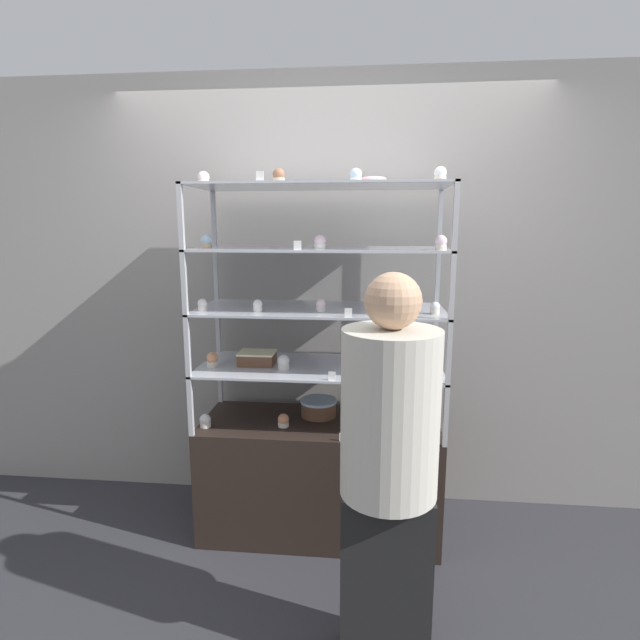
{
  "coord_description": "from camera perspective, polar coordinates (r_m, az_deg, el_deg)",
  "views": [
    {
      "loc": [
        0.26,
        -2.61,
        1.72
      ],
      "look_at": [
        0.0,
        0.0,
        1.23
      ],
      "focal_mm": 28.0,
      "sensor_mm": 36.0,
      "label": 1
    }
  ],
  "objects": [
    {
      "name": "ground_plane",
      "position": [
        3.14,
        0.0,
        -22.58
      ],
      "size": [
        20.0,
        20.0,
        0.0
      ],
      "primitive_type": "plane",
      "color": "#2D2D33"
    },
    {
      "name": "back_wall",
      "position": [
        3.06,
        0.77,
        2.79
      ],
      "size": [
        8.0,
        0.05,
        2.6
      ],
      "color": "gray",
      "rests_on": "ground_plane"
    },
    {
      "name": "display_base",
      "position": [
        2.97,
        0.0,
        -17.32
      ],
      "size": [
        1.31,
        0.54,
        0.65
      ],
      "color": "black",
      "rests_on": "ground_plane"
    },
    {
      "name": "display_riser_lower",
      "position": [
        2.73,
        0.0,
        -5.65
      ],
      "size": [
        1.31,
        0.54,
        0.32
      ],
      "color": "#B7B7BC",
      "rests_on": "display_base"
    },
    {
      "name": "display_riser_middle",
      "position": [
        2.66,
        0.0,
        0.96
      ],
      "size": [
        1.31,
        0.54,
        0.32
      ],
      "color": "#B7B7BC",
      "rests_on": "display_riser_lower"
    },
    {
      "name": "display_riser_upper",
      "position": [
        2.63,
        0.0,
        7.85
      ],
      "size": [
        1.31,
        0.54,
        0.32
      ],
      "color": "#B7B7BC",
      "rests_on": "display_riser_middle"
    },
    {
      "name": "display_riser_top",
      "position": [
        2.63,
        0.0,
        14.81
      ],
      "size": [
        1.31,
        0.54,
        0.32
      ],
      "color": "#B7B7BC",
      "rests_on": "display_riser_upper"
    },
    {
      "name": "layer_cake_centerpiece",
      "position": [
        2.89,
        -0.16,
        -9.97
      ],
      "size": [
        0.21,
        0.21,
        0.1
      ],
      "color": "brown",
      "rests_on": "display_base"
    },
    {
      "name": "sheet_cake_frosted",
      "position": [
        2.77,
        -7.2,
        -4.32
      ],
      "size": [
        0.2,
        0.15,
        0.07
      ],
      "color": "brown",
      "rests_on": "display_riser_lower"
    },
    {
      "name": "cupcake_0",
      "position": [
        2.82,
        -12.97,
        -11.18
      ],
      "size": [
        0.06,
        0.06,
        0.07
      ],
      "color": "white",
      "rests_on": "display_base"
    },
    {
      "name": "cupcake_1",
      "position": [
        2.76,
        -4.21,
        -11.39
      ],
      "size": [
        0.06,
        0.06,
        0.07
      ],
      "color": "white",
      "rests_on": "display_base"
    },
    {
      "name": "cupcake_2",
      "position": [
        2.75,
        3.97,
        -11.48
      ],
      "size": [
        0.06,
        0.06,
        0.07
      ],
      "color": "beige",
      "rests_on": "display_base"
    },
    {
      "name": "cupcake_3",
      "position": [
        2.72,
        12.66,
        -11.98
      ],
      "size": [
        0.06,
        0.06,
        0.07
      ],
      "color": "white",
      "rests_on": "display_base"
    },
    {
      "name": "price_tag_0",
      "position": [
        2.59,
        2.63,
        -13.23
      ],
      "size": [
        0.04,
        0.0,
        0.04
      ],
      "color": "white",
      "rests_on": "display_base"
    },
    {
      "name": "cupcake_4",
      "position": [
        2.77,
        -12.19,
        -4.45
      ],
      "size": [
        0.06,
        0.06,
        0.08
      ],
      "color": "beige",
      "rests_on": "display_riser_lower"
    },
    {
      "name": "cupcake_5",
      "position": [
        2.67,
        -4.19,
        -4.86
      ],
      "size": [
        0.06,
        0.06,
        0.08
      ],
      "color": "white",
      "rests_on": "display_riser_lower"
    },
    {
      "name": "cupcake_6",
      "position": [
        2.58,
        4.15,
        -5.41
      ],
      "size": [
        0.06,
        0.06,
        0.08
      ],
      "color": "white",
      "rests_on": "display_riser_lower"
    },
    {
      "name": "cupcake_7",
      "position": [
        2.6,
        12.92,
        -5.51
      ],
      "size": [
        0.06,
        0.06,
        0.08
      ],
      "color": "beige",
      "rests_on": "display_riser_lower"
    },
    {
      "name": "price_tag_1",
      "position": [
        2.48,
        1.37,
        -6.42
      ],
      "size": [
        0.04,
        0.0,
        0.04
      ],
      "color": "white",
      "rests_on": "display_riser_lower"
    },
    {
      "name": "cupcake_8",
      "position": [
        2.65,
        -13.29,
        1.68
      ],
      "size": [
        0.05,
        0.05,
        0.06
      ],
      "color": "white",
      "rests_on": "display_riser_middle"
    },
    {
      "name": "cupcake_9",
      "position": [
        2.57,
        -7.13,
        1.62
      ],
      "size": [
        0.05,
        0.05,
        0.06
      ],
      "color": "white",
      "rests_on": "display_riser_middle"
    },
    {
      "name": "cupcake_10",
      "position": [
        2.56,
        0.1,
        1.66
      ],
      "size": [
        0.05,
        0.05,
        0.06
      ],
      "color": "white",
      "rests_on": "display_riser_middle"
    },
    {
      "name": "cupcake_11",
      "position": [
        2.56,
        6.4,
        1.59
      ],
      "size": [
        0.05,
        0.05,
        0.06
      ],
      "color": "beige",
      "rests_on": "display_riser_middle"
    },
    {
      "name": "cupcake_12",
      "position": [
        2.54,
        13.0,
        1.33
      ],
      "size": [
        0.05,
        0.05,
        0.06
      ],
      "color": "beige",
      "rests_on": "display_riser_middle"
    },
    {
      "name": "price_tag_2",
      "position": [
        2.4,
        3.25,
        0.84
      ],
      "size": [
        0.04,
        0.0,
        0.04
      ],
      "color": "white",
      "rests_on": "display_riser_middle"
    },
    {
      "name": "cupcake_13",
      "position": [
        2.68,
        -12.85,
        8.73
      ],
      "size": [
        0.06,
        0.06,
        0.07
      ],
      "color": "#CCB28C",
      "rests_on": "display_riser_upper"
    },
    {
      "name": "cupcake_14",
      "position": [
        2.49,
        0.01,
        8.86
      ],
      "size": [
        0.06,
        0.06,
        0.07
      ],
      "color": "white",
      "rests_on": "display_riser_upper"
    },
    {
      "name": "cupcake_15",
      "position": [
        2.52,
        13.65,
        8.58
      ],
      "size": [
        0.06,
        0.06,
        0.07
      ],
      "color": "beige",
      "rests_on": "display_riser_upper"
    },
    {
      "name": "price_tag_3",
      "position": [
        2.39,
        -2.6,
        8.51
      ],
      "size": [
        0.04,
        0.0,
        0.04
      ],
      "color": "white",
      "rests_on": "display_riser_upper"
    },
    {
      "name": "cupcake_16",
      "position": [
        2.72,
        -13.17,
        15.47
      ],
      "size": [
        0.06,
        0.06,
        0.07
      ],
      "color": "beige",
      "rests_on": "display_riser_top"
    },
    {
      "name": "cupcake_17",
      "position": [
        2.52,
        -4.74,
        16.1
      ],
      "size": [
        0.06,
        0.06,
        0.07
      ],
      "color": "#CCB28C",
      "rests_on": "display_riser_top"
    },
    {
      "name": "cupcake_18",
      "position": [
        2.51,
        4.12,
        16.12
      ],
      "size": [
        0.06,
        0.06,
        0.07
      ],
      "color": "white",
      "rests_on": "display_riser_top"
    },
    {
      "name": "cupcake_19",
      "position": [
        2.5,
        13.59,
        15.89
      ],
      "size": [
        0.06,
        0.06,
        0.07
      ],
      "color": "beige",
      "rests_on": "display_riser_top"
    },
    {
      "name": "price_tag_4",
      "position": [
        2.43,
        -6.9,
        16.03
      ],
      "size": [
        0.04,
        0.0,
        0.04
      ],
      "color": "white",
      "rests_on": "display_riser_top"
    },
    {
      "name": "donut_glazed",
      "position": [
        2.61,
        6.12,
        15.55
      ],
      "size": [
        0.13,
        0.13,
        0.03
      ],
      "color": "#EFB2BC",
      "rests_on": "display_riser_top"
    },
    {
      "name": "customer_figure",
      "position": [
        1.97,
        7.84,
        -16.14
      ],
      "size": [
        0.37,
        0.37,
        1.56
      ],
      "color": "black",
      "rests_on": "ground_plane"
    }
  ]
}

